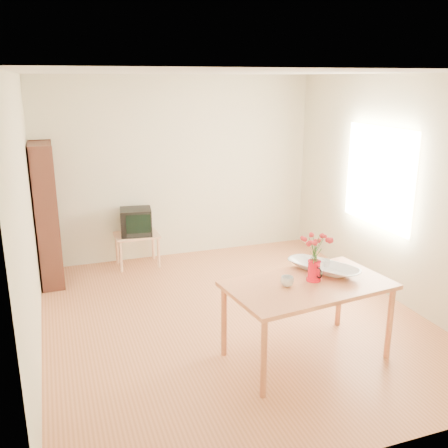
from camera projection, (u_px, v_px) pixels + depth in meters
name	position (u px, v px, depth m)	size (l,w,h in m)	color
room	(236.00, 203.00, 5.16)	(4.50, 4.50, 4.50)	#B3663F
table	(308.00, 291.00, 4.57)	(1.57, 1.02, 0.75)	#CA6F45
tv_stand	(137.00, 239.00, 6.96)	(0.60, 0.45, 0.46)	#E1A87F
bookshelf	(47.00, 219.00, 6.27)	(0.28, 0.70, 1.80)	#331711
pitcher	(314.00, 271.00, 4.58)	(0.13, 0.21, 0.20)	red
flowers	(315.00, 245.00, 4.51)	(0.22, 0.22, 0.32)	red
mug	(287.00, 281.00, 4.47)	(0.12, 0.12, 0.09)	white
bowl	(324.00, 250.00, 4.76)	(0.47, 0.47, 0.45)	white
teacup_a	(320.00, 255.00, 4.76)	(0.07, 0.07, 0.07)	white
teacup_b	(327.00, 253.00, 4.80)	(0.07, 0.07, 0.06)	white
television	(136.00, 221.00, 6.90)	(0.47, 0.44, 0.36)	black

